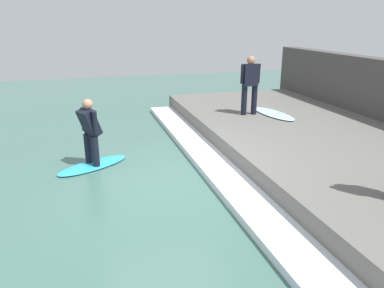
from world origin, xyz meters
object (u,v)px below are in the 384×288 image
at_px(surfer_riding, 90,129).
at_px(surfer_waiting_far, 250,82).
at_px(surfboard_riding, 93,165).
at_px(surfboard_waiting_far, 273,113).

bearing_deg(surfer_riding, surfer_waiting_far, 19.86).
height_order(surfboard_riding, surfer_riding, surfer_riding).
height_order(surfer_riding, surfboard_waiting_far, surfer_riding).
relative_size(surfer_riding, surfer_waiting_far, 0.88).
bearing_deg(surfboard_waiting_far, surfer_riding, -164.94).
distance_m(surfer_waiting_far, surfboard_waiting_far, 1.09).
bearing_deg(surfer_riding, surfboard_riding, 90.00).
distance_m(surfboard_riding, surfer_riding, 0.80).
relative_size(surfboard_riding, surfer_riding, 1.21).
bearing_deg(surfboard_waiting_far, surfer_waiting_far, 161.34).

